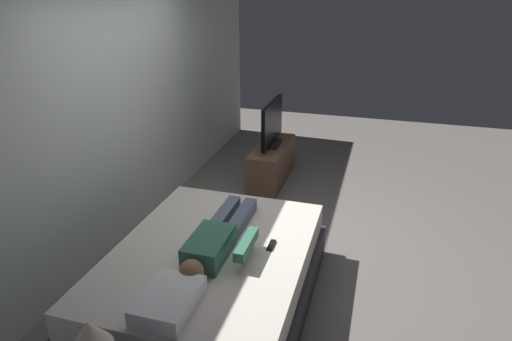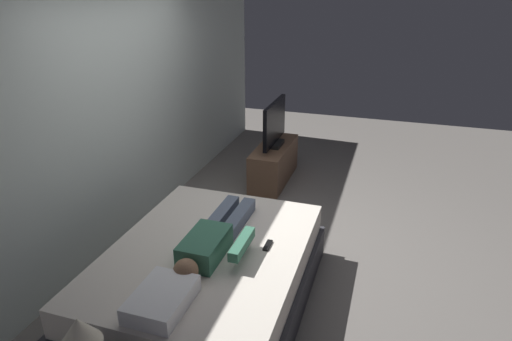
% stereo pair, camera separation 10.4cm
% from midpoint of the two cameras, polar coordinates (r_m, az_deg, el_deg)
% --- Properties ---
extents(ground_plane, '(10.00, 10.00, 0.00)m').
position_cam_midpoint_polar(ground_plane, '(4.55, 2.31, -10.05)').
color(ground_plane, slate).
extents(back_wall, '(6.40, 0.10, 2.80)m').
position_cam_midpoint_polar(back_wall, '(4.92, -13.98, 9.73)').
color(back_wall, silver).
rests_on(back_wall, ground).
extents(bed, '(2.07, 1.57, 0.54)m').
position_cam_midpoint_polar(bed, '(3.74, -5.39, -13.55)').
color(bed, '#333338').
rests_on(bed, ground).
extents(pillow, '(0.48, 0.34, 0.12)m').
position_cam_midpoint_polar(pillow, '(3.03, -11.09, -16.01)').
color(pillow, white).
rests_on(pillow, bed).
extents(person, '(1.26, 0.46, 0.18)m').
position_cam_midpoint_polar(person, '(3.54, -4.68, -8.82)').
color(person, '#387056').
rests_on(person, bed).
extents(remote, '(0.15, 0.04, 0.02)m').
position_cam_midpoint_polar(remote, '(3.59, 2.37, -9.65)').
color(remote, black).
rests_on(remote, bed).
extents(tv_stand, '(1.10, 0.40, 0.50)m').
position_cam_midpoint_polar(tv_stand, '(5.92, 2.83, 0.97)').
color(tv_stand, brown).
rests_on(tv_stand, ground).
extents(tv, '(0.88, 0.20, 0.59)m').
position_cam_midpoint_polar(tv, '(5.74, 2.93, 5.91)').
color(tv, black).
rests_on(tv, tv_stand).
extents(lamp, '(0.22, 0.22, 0.42)m').
position_cam_midpoint_polar(lamp, '(2.55, -20.74, -18.98)').
color(lamp, '#59595B').
rests_on(lamp, nightstand).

